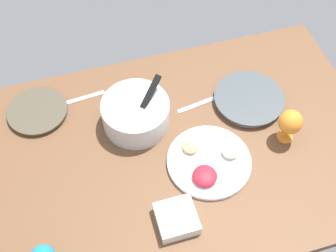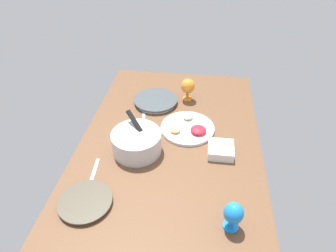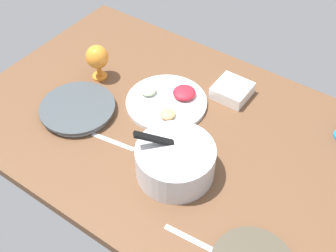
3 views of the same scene
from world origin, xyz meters
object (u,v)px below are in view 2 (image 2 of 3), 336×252
at_px(fruit_platter, 188,128).
at_px(square_bowl_white, 221,149).
at_px(mixing_bowl, 137,141).
at_px(hurricane_glass_orange, 188,87).
at_px(dinner_plate_left, 85,202).
at_px(hurricane_glass_blue, 233,214).
at_px(dinner_plate_right, 156,101).

distance_m(fruit_platter, square_bowl_white, 0.27).
relative_size(mixing_bowl, fruit_platter, 0.83).
bearing_deg(hurricane_glass_orange, fruit_platter, -174.68).
height_order(hurricane_glass_orange, square_bowl_white, hurricane_glass_orange).
relative_size(dinner_plate_left, hurricane_glass_blue, 1.68).
relative_size(hurricane_glass_orange, square_bowl_white, 1.14).
relative_size(dinner_plate_right, mixing_bowl, 1.09).
bearing_deg(fruit_platter, mixing_bowl, 129.30).
bearing_deg(mixing_bowl, hurricane_glass_orange, -23.24).
height_order(dinner_plate_left, hurricane_glass_blue, hurricane_glass_blue).
height_order(mixing_bowl, hurricane_glass_blue, mixing_bowl).
bearing_deg(hurricane_glass_blue, mixing_bowl, 49.72).
height_order(dinner_plate_right, hurricane_glass_orange, hurricane_glass_orange).
bearing_deg(dinner_plate_right, hurricane_glass_orange, -71.48).
bearing_deg(fruit_platter, dinner_plate_left, 144.54).
xyz_separation_m(mixing_bowl, fruit_platter, (0.22, -0.27, -0.05)).
height_order(mixing_bowl, square_bowl_white, mixing_bowl).
xyz_separation_m(mixing_bowl, square_bowl_white, (0.03, -0.46, -0.04)).
xyz_separation_m(dinner_plate_right, hurricane_glass_orange, (0.07, -0.21, 0.09)).
distance_m(hurricane_glass_orange, hurricane_glass_blue, 1.01).
distance_m(hurricane_glass_blue, square_bowl_white, 0.46).
bearing_deg(dinner_plate_right, mixing_bowl, 176.84).
bearing_deg(fruit_platter, hurricane_glass_blue, -160.34).
bearing_deg(mixing_bowl, dinner_plate_right, -3.16).
bearing_deg(square_bowl_white, mixing_bowl, 94.01).
bearing_deg(dinner_plate_left, square_bowl_white, -56.15).
bearing_deg(hurricane_glass_orange, hurricane_glass_blue, -165.05).
relative_size(fruit_platter, hurricane_glass_blue, 2.20).
relative_size(hurricane_glass_blue, square_bowl_white, 1.07).
xyz_separation_m(fruit_platter, square_bowl_white, (-0.19, -0.19, 0.02)).
bearing_deg(hurricane_glass_blue, hurricane_glass_orange, 14.95).
bearing_deg(hurricane_glass_orange, dinner_plate_left, 156.94).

